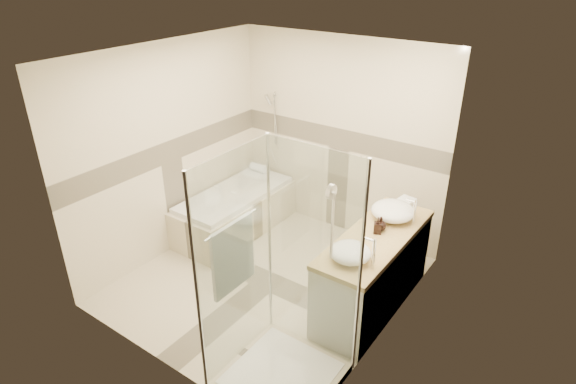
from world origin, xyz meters
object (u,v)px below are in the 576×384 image
Objects in this scene: vessel_sink_far at (350,252)px; shower_enclosure at (275,325)px; bathtub at (236,209)px; amenity_bottle_a at (378,225)px; vanity at (373,271)px; vessel_sink_near at (393,211)px; amenity_bottle_b at (381,224)px.

shower_enclosure is at bearing -109.70° from vessel_sink_far.
vessel_sink_far is (2.13, -0.86, 0.62)m from bathtub.
vanity is at bearing -68.84° from amenity_bottle_a.
vanity is at bearing -9.25° from bathtub.
vessel_sink_far is (0.00, -0.91, -0.01)m from vessel_sink_near.
bathtub is 10.20× the size of amenity_bottle_a.
shower_enclosure is (-0.29, -1.27, 0.08)m from vanity.
bathtub is at bearing 158.04° from vessel_sink_far.
vanity reaches higher than bathtub.
shower_enclosure reaches higher than bathtub.
shower_enclosure is 12.24× the size of amenity_bottle_a.
vessel_sink_near reaches higher than bathtub.
shower_enclosure is 1.42m from amenity_bottle_a.
bathtub is 4.51× the size of vessel_sink_far.
amenity_bottle_a reaches higher than vanity.
bathtub is 2.18m from vanity.
vessel_sink_near is 1.18× the size of vessel_sink_far.
vessel_sink_near is at bearing 90.00° from amenity_bottle_a.
vessel_sink_far is at bearing -92.25° from vanity.
vessel_sink_far is at bearing -21.96° from bathtub.
vessel_sink_near is at bearing 90.00° from vessel_sink_far.
vanity is 9.72× the size of amenity_bottle_a.
vanity is (2.15, -0.35, 0.12)m from bathtub.
amenity_bottle_a is at bearing -7.98° from bathtub.
vessel_sink_far is at bearing 70.30° from shower_enclosure.
amenity_bottle_b reaches higher than vanity.
bathtub is 3.81× the size of vessel_sink_near.
vessel_sink_near reaches higher than vessel_sink_far.
vessel_sink_near reaches higher than vanity.
amenity_bottle_b is at bearing 99.72° from vanity.
vessel_sink_near is 0.91m from vessel_sink_far.
bathtub is at bearing 173.75° from amenity_bottle_b.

